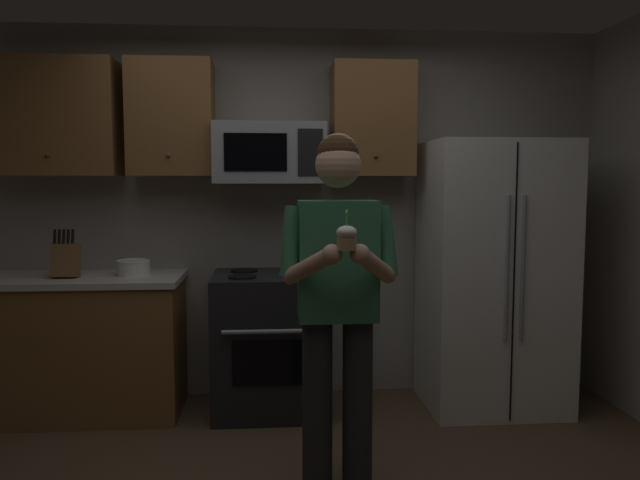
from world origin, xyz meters
The scene contains 10 objects.
wall_back centered at (0.00, 1.75, 1.30)m, with size 4.40×0.10×2.60m, color gray.
oven_range centered at (-0.15, 1.36, 0.46)m, with size 0.76×0.70×0.93m.
microwave centered at (-0.15, 1.48, 1.72)m, with size 0.74×0.41×0.40m.
refrigerator centered at (1.35, 1.32, 0.90)m, with size 0.90×0.75×1.80m.
cabinet_row_upper centered at (-0.72, 1.53, 1.95)m, with size 2.78×0.36×0.76m.
counter_left centered at (-1.45, 1.38, 0.46)m, with size 1.44×0.66×0.92m.
knife_block centered at (-1.46, 1.33, 1.04)m, with size 0.16×0.15×0.32m.
bowl_large_white centered at (-1.05, 1.39, 0.97)m, with size 0.22×0.22×0.10m.
person centered at (0.17, 0.22, 1.00)m, with size 0.60×0.48×1.76m.
cupcake centered at (0.17, -0.11, 1.29)m, with size 0.09×0.09×0.17m.
Camera 1 is at (-0.16, -2.75, 1.53)m, focal length 35.07 mm.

